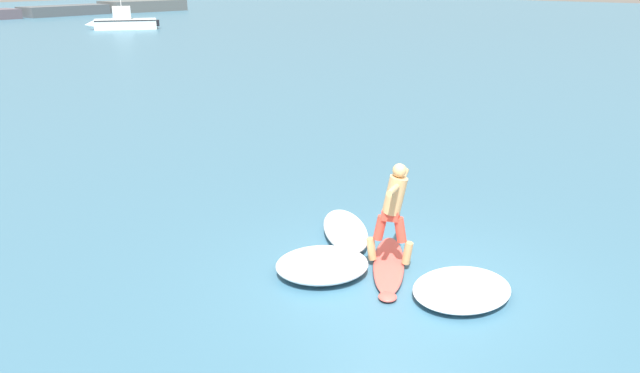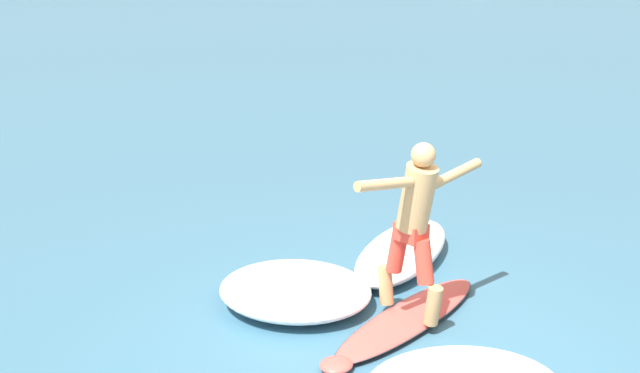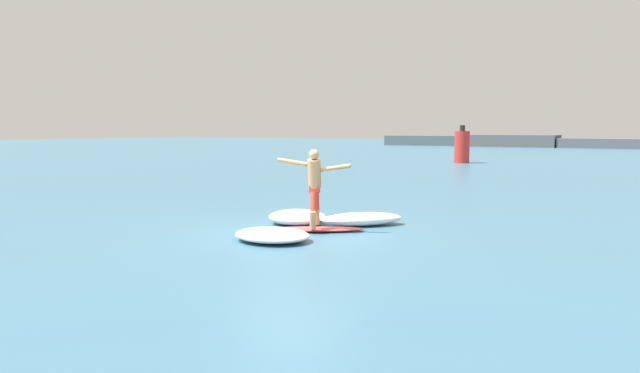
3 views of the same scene
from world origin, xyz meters
name	(u,v)px [view 2 (image 2 of 3)]	position (x,y,z in m)	size (l,w,h in m)	color
ground_plane	(390,352)	(0.00, 0.00, 0.00)	(200.00, 200.00, 0.00)	#37657E
surfboard	(406,320)	(0.33, 0.41, 0.05)	(2.11, 1.56, 0.23)	#E05047
surfer	(415,217)	(0.38, 0.40, 1.05)	(1.44, 0.80, 1.63)	tan
wave_foam_at_tail	(402,252)	(0.84, 1.67, 0.15)	(1.83, 1.87, 0.29)	white
wave_foam_beside	(295,290)	(-0.50, 1.10, 0.16)	(1.91, 1.86, 0.32)	white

